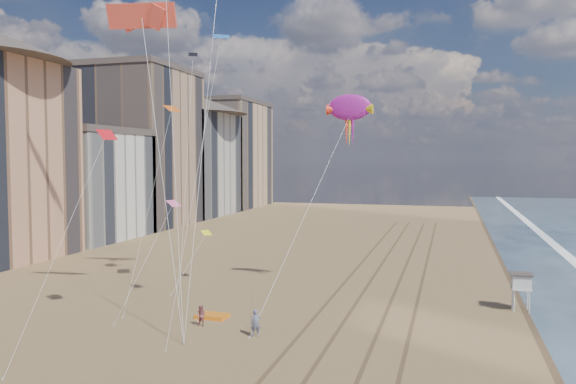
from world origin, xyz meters
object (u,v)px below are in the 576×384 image
Objects in this scene: kite_flyer_a at (256,323)px; kite_flyer_b at (201,316)px; grounded_kite at (212,316)px; lifeguard_stand at (521,282)px; show_kite at (350,108)px.

kite_flyer_a is 1.23× the size of kite_flyer_b.
lifeguard_stand is at bearing 24.14° from grounded_kite.
show_kite is at bearing 63.56° from kite_flyer_b.
kite_flyer_a is (-18.43, -12.24, -1.42)m from lifeguard_stand.
grounded_kite is at bearing -159.26° from lifeguard_stand.
grounded_kite is 21.33m from show_kite.
kite_flyer_a is 4.85m from kite_flyer_b.
lifeguard_stand reaches higher than kite_flyer_b.
lifeguard_stand reaches higher than grounded_kite.
kite_flyer_b is at bearing -84.00° from grounded_kite.
kite_flyer_b is at bearing 138.76° from kite_flyer_a.
show_kite reaches higher than kite_flyer_a.
lifeguard_stand is at bearing 6.70° from kite_flyer_a.
kite_flyer_b reaches higher than grounded_kite.
kite_flyer_b is (-4.69, 1.20, -0.18)m from kite_flyer_a.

